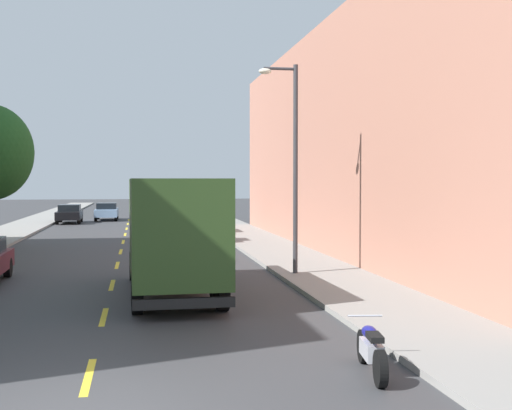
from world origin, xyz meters
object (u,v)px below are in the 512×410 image
(delivery_box_truck, at_px, (173,229))
(parked_motorcycle, at_px, (371,350))
(parked_suv_champagne, at_px, (179,206))
(street_lamp, at_px, (291,153))
(parked_hatchback_navy, at_px, (206,228))
(parked_suv_white, at_px, (196,218))
(moving_sky_sedan, at_px, (107,211))
(parked_wagon_silver, at_px, (188,214))
(parked_sedan_black, at_px, (69,213))

(delivery_box_truck, height_order, parked_motorcycle, delivery_box_truck)
(parked_suv_champagne, bearing_deg, delivery_box_truck, -93.55)
(street_lamp, relative_size, parked_hatchback_navy, 1.75)
(parked_suv_white, bearing_deg, moving_sky_sedan, 111.35)
(parked_suv_champagne, bearing_deg, parked_wagon_silver, -89.44)
(parked_hatchback_navy, height_order, moving_sky_sedan, parked_hatchback_navy)
(parked_suv_champagne, height_order, parked_sedan_black, parked_suv_champagne)
(parked_suv_champagne, relative_size, parked_sedan_black, 1.06)
(parked_wagon_silver, bearing_deg, parked_suv_champagne, 90.56)
(parked_suv_champagne, relative_size, parked_hatchback_navy, 1.19)
(parked_suv_champagne, height_order, parked_motorcycle, parked_suv_champagne)
(street_lamp, relative_size, parked_wagon_silver, 1.50)
(street_lamp, relative_size, parked_motorcycle, 3.45)
(parked_suv_white, xyz_separation_m, parked_suv_champagne, (0.06, 19.15, 0.00))
(parked_suv_white, distance_m, parked_wagon_silver, 9.01)
(delivery_box_truck, distance_m, parked_motorcycle, 8.99)
(street_lamp, height_order, parked_suv_champagne, street_lamp)
(parked_sedan_black, bearing_deg, parked_suv_white, -54.37)
(parked_suv_champagne, relative_size, moving_sky_sedan, 1.07)
(parked_suv_white, bearing_deg, parked_wagon_silver, 89.00)
(delivery_box_truck, bearing_deg, parked_suv_white, 83.52)
(parked_hatchback_navy, bearing_deg, parked_wagon_silver, 89.57)
(parked_wagon_silver, distance_m, parked_suv_champagne, 10.15)
(parked_suv_white, bearing_deg, parked_motorcycle, -89.13)
(delivery_box_truck, relative_size, parked_wagon_silver, 1.65)
(delivery_box_truck, bearing_deg, parked_motorcycle, -70.59)
(street_lamp, xyz_separation_m, parked_motorcycle, (-1.20, -11.38, -3.81))
(parked_suv_champagne, distance_m, moving_sky_sedan, 7.11)
(parked_hatchback_navy, bearing_deg, parked_suv_champagne, 89.98)
(delivery_box_truck, relative_size, parked_suv_champagne, 1.61)
(parked_wagon_silver, xyz_separation_m, moving_sky_sedan, (-6.25, 6.58, -0.05))
(delivery_box_truck, distance_m, parked_suv_champagne, 41.14)
(parked_suv_white, relative_size, parked_sedan_black, 1.06)
(delivery_box_truck, height_order, parked_hatchback_navy, delivery_box_truck)
(parked_hatchback_navy, height_order, parked_sedan_black, parked_hatchback_navy)
(parked_hatchback_navy, xyz_separation_m, parked_sedan_black, (-8.79, 17.95, -0.01))
(street_lamp, bearing_deg, parked_sedan_black, 108.51)
(street_lamp, distance_m, parked_suv_champagne, 38.20)
(street_lamp, distance_m, parked_motorcycle, 12.07)
(street_lamp, xyz_separation_m, delivery_box_truck, (-4.15, -3.02, -2.32))
(street_lamp, xyz_separation_m, moving_sky_sedan, (-7.75, 34.46, -3.47))
(parked_sedan_black, bearing_deg, street_lamp, -71.49)
(delivery_box_truck, height_order, parked_sedan_black, delivery_box_truck)
(parked_hatchback_navy, xyz_separation_m, parked_motorcycle, (0.41, -24.50, -0.35))
(street_lamp, distance_m, parked_hatchback_navy, 13.67)
(delivery_box_truck, distance_m, parked_suv_white, 22.06)
(parked_sedan_black, bearing_deg, delivery_box_truck, -79.60)
(parked_motorcycle, bearing_deg, parked_suv_white, 90.87)
(parked_suv_champagne, height_order, parked_hatchback_navy, parked_suv_champagne)
(parked_wagon_silver, relative_size, parked_sedan_black, 1.04)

